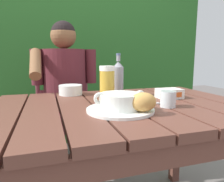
% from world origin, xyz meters
% --- Properties ---
extents(dining_table, '(1.39, 0.86, 0.75)m').
position_xyz_m(dining_table, '(0.00, 0.00, 0.66)').
color(dining_table, brown).
rests_on(dining_table, ground_plane).
extents(hedge_backdrop, '(3.16, 0.86, 2.97)m').
position_xyz_m(hedge_backdrop, '(-0.11, 1.72, 1.36)').
color(hedge_backdrop, '#286025').
rests_on(hedge_backdrop, ground_plane).
extents(chair_near_diner, '(0.47, 0.46, 1.02)m').
position_xyz_m(chair_near_diner, '(-0.14, 0.87, 0.50)').
color(chair_near_diner, brown).
rests_on(chair_near_diner, ground_plane).
extents(person_eating, '(0.48, 0.47, 1.24)m').
position_xyz_m(person_eating, '(-0.15, 0.67, 0.73)').
color(person_eating, '#592027').
rests_on(person_eating, ground_plane).
extents(serving_plate, '(0.28, 0.28, 0.01)m').
position_xyz_m(serving_plate, '(0.01, -0.12, 0.75)').
color(serving_plate, white).
rests_on(serving_plate, dining_table).
extents(soup_bowl, '(0.23, 0.18, 0.07)m').
position_xyz_m(soup_bowl, '(0.01, -0.12, 0.79)').
color(soup_bowl, white).
rests_on(soup_bowl, serving_plate).
extents(bread_roll, '(0.12, 0.09, 0.08)m').
position_xyz_m(bread_roll, '(0.08, -0.20, 0.80)').
color(bread_roll, tan).
rests_on(bread_roll, serving_plate).
extents(beer_glass, '(0.08, 0.08, 0.18)m').
position_xyz_m(beer_glass, '(0.03, 0.14, 0.84)').
color(beer_glass, gold).
rests_on(beer_glass, dining_table).
extents(beer_bottle, '(0.06, 0.06, 0.25)m').
position_xyz_m(beer_bottle, '(0.12, 0.21, 0.85)').
color(beer_bottle, gray).
rests_on(beer_bottle, dining_table).
extents(water_glass_small, '(0.07, 0.07, 0.07)m').
position_xyz_m(water_glass_small, '(0.24, -0.12, 0.78)').
color(water_glass_small, silver).
rests_on(water_glass_small, dining_table).
extents(butter_tub, '(0.13, 0.10, 0.05)m').
position_xyz_m(butter_tub, '(0.36, 0.06, 0.77)').
color(butter_tub, white).
rests_on(butter_tub, dining_table).
extents(table_knife, '(0.15, 0.06, 0.01)m').
position_xyz_m(table_knife, '(0.15, -0.03, 0.75)').
color(table_knife, silver).
rests_on(table_knife, dining_table).
extents(diner_bowl, '(0.14, 0.14, 0.06)m').
position_xyz_m(diner_bowl, '(-0.14, 0.33, 0.78)').
color(diner_bowl, white).
rests_on(diner_bowl, dining_table).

